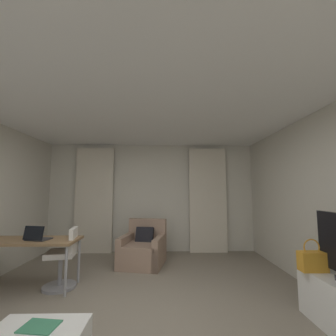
{
  "coord_description": "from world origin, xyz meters",
  "views": [
    {
      "loc": [
        0.3,
        -2.57,
        1.45
      ],
      "look_at": [
        0.38,
        1.41,
        1.86
      ],
      "focal_mm": 23.95,
      "sensor_mm": 36.0,
      "label": 1
    }
  ],
  "objects_px": {
    "desk": "(30,244)",
    "laptop": "(37,237)",
    "armchair": "(143,250)",
    "magazine_open": "(40,326)",
    "handbag_primary": "(312,261)",
    "desk_chair": "(63,261)"
  },
  "relations": [
    {
      "from": "desk_chair",
      "to": "magazine_open",
      "type": "distance_m",
      "value": 1.72
    },
    {
      "from": "magazine_open",
      "to": "handbag_primary",
      "type": "bearing_deg",
      "value": 15.14
    },
    {
      "from": "desk",
      "to": "armchair",
      "type": "bearing_deg",
      "value": 34.23
    },
    {
      "from": "desk",
      "to": "magazine_open",
      "type": "xyz_separation_m",
      "value": [
        1.03,
        -1.59,
        -0.29
      ]
    },
    {
      "from": "armchair",
      "to": "desk",
      "type": "height_order",
      "value": "armchair"
    },
    {
      "from": "laptop",
      "to": "handbag_primary",
      "type": "relative_size",
      "value": 0.99
    },
    {
      "from": "armchair",
      "to": "desk_chair",
      "type": "relative_size",
      "value": 1.15
    },
    {
      "from": "armchair",
      "to": "magazine_open",
      "type": "relative_size",
      "value": 3.32
    },
    {
      "from": "laptop",
      "to": "handbag_primary",
      "type": "bearing_deg",
      "value": -12.16
    },
    {
      "from": "armchair",
      "to": "handbag_primary",
      "type": "xyz_separation_m",
      "value": [
        2.15,
        -1.94,
        0.36
      ]
    },
    {
      "from": "desk",
      "to": "laptop",
      "type": "distance_m",
      "value": 0.18
    },
    {
      "from": "magazine_open",
      "to": "handbag_primary",
      "type": "relative_size",
      "value": 0.83
    },
    {
      "from": "laptop",
      "to": "magazine_open",
      "type": "distance_m",
      "value": 1.81
    },
    {
      "from": "handbag_primary",
      "to": "armchair",
      "type": "bearing_deg",
      "value": 137.85
    },
    {
      "from": "desk_chair",
      "to": "laptop",
      "type": "xyz_separation_m",
      "value": [
        -0.36,
        -0.11,
        0.38
      ]
    },
    {
      "from": "desk",
      "to": "desk_chair",
      "type": "relative_size",
      "value": 1.61
    },
    {
      "from": "desk_chair",
      "to": "armchair",
      "type": "bearing_deg",
      "value": 43.05
    },
    {
      "from": "armchair",
      "to": "magazine_open",
      "type": "xyz_separation_m",
      "value": [
        -0.59,
        -2.69,
        0.09
      ]
    },
    {
      "from": "desk",
      "to": "laptop",
      "type": "xyz_separation_m",
      "value": [
        0.14,
        -0.06,
        0.11
      ]
    },
    {
      "from": "desk",
      "to": "laptop",
      "type": "height_order",
      "value": "laptop"
    },
    {
      "from": "laptop",
      "to": "magazine_open",
      "type": "relative_size",
      "value": 1.2
    },
    {
      "from": "laptop",
      "to": "armchair",
      "type": "bearing_deg",
      "value": 38.11
    }
  ]
}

